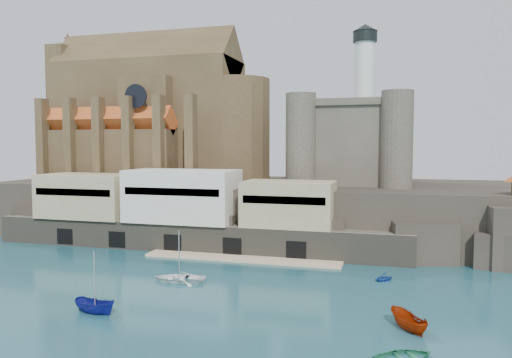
{
  "coord_description": "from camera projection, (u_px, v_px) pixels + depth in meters",
  "views": [
    {
      "loc": [
        24.24,
        -52.22,
        17.29
      ],
      "look_at": [
        0.25,
        32.0,
        11.13
      ],
      "focal_mm": 35.0,
      "sensor_mm": 36.0,
      "label": 1
    }
  ],
  "objects": [
    {
      "name": "ground",
      "position": [
        179.0,
        293.0,
        57.94
      ],
      "size": [
        300.0,
        300.0,
        0.0
      ],
      "primitive_type": "plane",
      "color": "#194753",
      "rests_on": "ground"
    },
    {
      "name": "boat_2",
      "position": [
        95.0,
        313.0,
        51.02
      ],
      "size": [
        2.19,
        2.15,
        4.97
      ],
      "primitive_type": "imported",
      "rotation": [
        0.0,
        0.0,
        1.41
      ],
      "color": "navy",
      "rests_on": "ground"
    },
    {
      "name": "castle_keep",
      "position": [
        352.0,
        138.0,
        91.67
      ],
      "size": [
        21.2,
        21.2,
        29.3
      ],
      "color": "#4A443A",
      "rests_on": "promontory"
    },
    {
      "name": "boat_7",
      "position": [
        384.0,
        281.0,
        63.12
      ],
      "size": [
        2.67,
        2.74,
        2.76
      ],
      "primitive_type": "imported",
      "rotation": [
        0.0,
        0.0,
        5.45
      ],
      "color": "#1D489B",
      "rests_on": "ground"
    },
    {
      "name": "boat_5",
      "position": [
        408.0,
        329.0,
        46.54
      ],
      "size": [
        2.63,
        2.65,
        4.99
      ],
      "primitive_type": "imported",
      "rotation": [
        0.0,
        0.0,
        3.73
      ],
      "color": "#932302",
      "rests_on": "ground"
    },
    {
      "name": "quay",
      "position": [
        181.0,
        212.0,
        82.43
      ],
      "size": [
        70.0,
        12.0,
        13.05
      ],
      "color": "#5C584A",
      "rests_on": "ground"
    },
    {
      "name": "boat_6",
      "position": [
        179.0,
        281.0,
        63.04
      ],
      "size": [
        1.97,
        4.81,
        6.54
      ],
      "primitive_type": "imported",
      "rotation": [
        0.0,
        0.0,
        4.85
      ],
      "color": "white",
      "rests_on": "ground"
    },
    {
      "name": "church",
      "position": [
        156.0,
        121.0,
        103.13
      ],
      "size": [
        47.0,
        25.93,
        30.51
      ],
      "color": "#493822",
      "rests_on": "promontory"
    },
    {
      "name": "promontory",
      "position": [
        264.0,
        209.0,
        95.41
      ],
      "size": [
        100.0,
        36.0,
        10.0
      ],
      "color": "black",
      "rests_on": "ground"
    }
  ]
}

